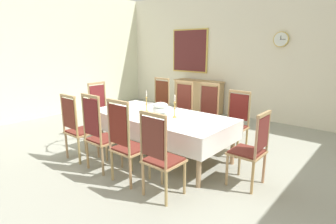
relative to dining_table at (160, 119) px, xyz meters
The scene contains 26 objects.
ground 0.70m from the dining_table, 90.00° to the right, with size 8.23×7.16×0.04m, color #999A8C.
back_wall 3.60m from the dining_table, 90.00° to the left, with size 8.23×0.08×3.31m, color silver.
left_wall 4.27m from the dining_table, behind, with size 0.08×7.16×3.31m, color silver.
dining_table is the anchor object (origin of this frame).
tablecloth 0.00m from the dining_table, ahead, with size 2.45×1.18×0.31m.
chair_south_a 1.37m from the dining_table, 133.44° to the right, with size 0.44×0.42×1.11m.
chair_north_a 1.37m from the dining_table, 133.31° to the left, with size 0.44×0.42×1.18m.
chair_south_b 1.05m from the dining_table, 108.28° to the right, with size 0.44×0.42×1.18m.
chair_north_b 1.05m from the dining_table, 108.31° to the left, with size 0.44×0.42×1.16m.
chair_south_c 1.03m from the dining_table, 74.94° to the right, with size 0.44×0.42×1.18m.
chair_north_c 1.03m from the dining_table, 74.94° to the left, with size 0.44×0.42×1.17m.
chair_south_d 1.33m from the dining_table, 48.25° to the right, with size 0.44×0.42×1.11m.
chair_north_d 1.33m from the dining_table, 48.22° to the left, with size 0.44×0.42×1.09m.
chair_head_west 1.63m from the dining_table, behind, with size 0.42×0.44×1.13m.
chair_head_east 1.62m from the dining_table, ahead, with size 0.42×0.44×1.04m.
soup_tureen 0.18m from the dining_table, ahead, with size 0.29×0.29×0.23m.
candlestick_west 0.39m from the dining_table, behind, with size 0.07×0.07×0.37m.
candlestick_east 0.38m from the dining_table, ahead, with size 0.07×0.07×0.37m.
bowl_near_left 0.81m from the dining_table, 146.76° to the left, with size 0.16×0.16×0.04m.
bowl_near_right 0.60m from the dining_table, 126.77° to the right, with size 0.18×0.18×0.04m.
bowl_far_left 0.46m from the dining_table, 96.90° to the left, with size 0.15×0.15×0.03m.
spoon_primary 0.91m from the dining_table, 149.11° to the left, with size 0.03×0.18×0.01m.
spoon_secondary 0.66m from the dining_table, 136.50° to the right, with size 0.03×0.18×0.01m.
sideboard 3.42m from the dining_table, 112.98° to the left, with size 1.44×0.48×0.90m.
mounted_clock 3.72m from the dining_table, 77.36° to the left, with size 0.35×0.06×0.35m.
framed_painting 4.01m from the dining_table, 118.49° to the left, with size 1.23×0.05×1.25m.
Camera 1 is at (2.92, -3.11, 1.84)m, focal length 28.85 mm.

